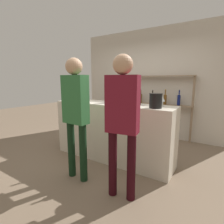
% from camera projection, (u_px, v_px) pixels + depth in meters
% --- Properties ---
extents(ground_plane, '(16.00, 16.00, 0.00)m').
position_uv_depth(ground_plane, '(112.00, 158.00, 3.39)').
color(ground_plane, '#7A6651').
extents(bar_counter, '(2.30, 0.56, 1.07)m').
position_uv_depth(bar_counter, '(112.00, 132.00, 3.29)').
color(bar_counter, beige).
rests_on(bar_counter, ground_plane).
extents(back_wall, '(3.90, 0.12, 2.80)m').
position_uv_depth(back_wall, '(149.00, 84.00, 4.70)').
color(back_wall, beige).
rests_on(back_wall, ground_plane).
extents(back_shelf, '(2.32, 0.18, 1.60)m').
position_uv_depth(back_shelf, '(147.00, 96.00, 4.61)').
color(back_shelf, '#897056').
rests_on(back_shelf, ground_plane).
extents(counter_bottle_0, '(0.08, 0.08, 0.36)m').
position_uv_depth(counter_bottle_0, '(107.00, 96.00, 3.19)').
color(counter_bottle_0, '#0F1956').
rests_on(counter_bottle_0, bar_counter).
extents(counter_bottle_1, '(0.07, 0.07, 0.33)m').
position_uv_depth(counter_bottle_1, '(126.00, 97.00, 3.13)').
color(counter_bottle_1, '#0F1956').
rests_on(counter_bottle_1, bar_counter).
extents(counter_bottle_2, '(0.09, 0.09, 0.34)m').
position_uv_depth(counter_bottle_2, '(139.00, 97.00, 2.97)').
color(counter_bottle_2, black).
rests_on(counter_bottle_2, bar_counter).
extents(counter_bottle_3, '(0.09, 0.09, 0.35)m').
position_uv_depth(counter_bottle_3, '(110.00, 95.00, 3.28)').
color(counter_bottle_3, '#0F1956').
rests_on(counter_bottle_3, bar_counter).
extents(counter_bottle_4, '(0.08, 0.08, 0.33)m').
position_uv_depth(counter_bottle_4, '(134.00, 99.00, 2.80)').
color(counter_bottle_4, '#0F1956').
rests_on(counter_bottle_4, bar_counter).
extents(wine_glass, '(0.08, 0.08, 0.15)m').
position_uv_depth(wine_glass, '(163.00, 99.00, 2.84)').
color(wine_glass, silver).
rests_on(wine_glass, bar_counter).
extents(ice_bucket, '(0.20, 0.20, 0.22)m').
position_uv_depth(ice_bucket, '(156.00, 101.00, 2.64)').
color(ice_bucket, black).
rests_on(ice_bucket, bar_counter).
extents(customer_right, '(0.41, 0.23, 1.78)m').
position_uv_depth(customer_right, '(122.00, 115.00, 2.08)').
color(customer_right, black).
rests_on(customer_right, ground_plane).
extents(customer_center, '(0.40, 0.24, 1.79)m').
position_uv_depth(customer_center, '(76.00, 109.00, 2.52)').
color(customer_center, black).
rests_on(customer_center, ground_plane).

